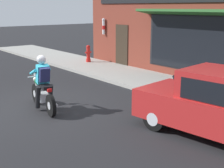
% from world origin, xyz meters
% --- Properties ---
extents(ground_plane, '(80.00, 80.00, 0.00)m').
position_xyz_m(ground_plane, '(0.00, 0.00, 0.00)').
color(ground_plane, black).
extents(sidewalk_curb, '(2.60, 22.00, 0.14)m').
position_xyz_m(sidewalk_curb, '(4.88, 3.00, 0.07)').
color(sidewalk_curb, '#9E9B93').
rests_on(sidewalk_curb, ground).
extents(storefront_building, '(1.25, 10.96, 4.20)m').
position_xyz_m(storefront_building, '(6.41, 0.34, 2.11)').
color(storefront_building, maroon).
rests_on(storefront_building, ground).
extents(motorcycle_with_rider, '(0.65, 2.01, 1.62)m').
position_xyz_m(motorcycle_with_rider, '(0.05, -0.28, 0.68)').
color(motorcycle_with_rider, black).
rests_on(motorcycle_with_rider, ground).
extents(car_hatchback, '(2.09, 3.95, 1.57)m').
position_xyz_m(car_hatchback, '(2.32, -4.58, 0.77)').
color(car_hatchback, black).
rests_on(car_hatchback, ground).
extents(fire_hydrant, '(0.36, 0.24, 0.88)m').
position_xyz_m(fire_hydrant, '(5.27, 5.05, 0.57)').
color(fire_hydrant, red).
rests_on(fire_hydrant, sidewalk_curb).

